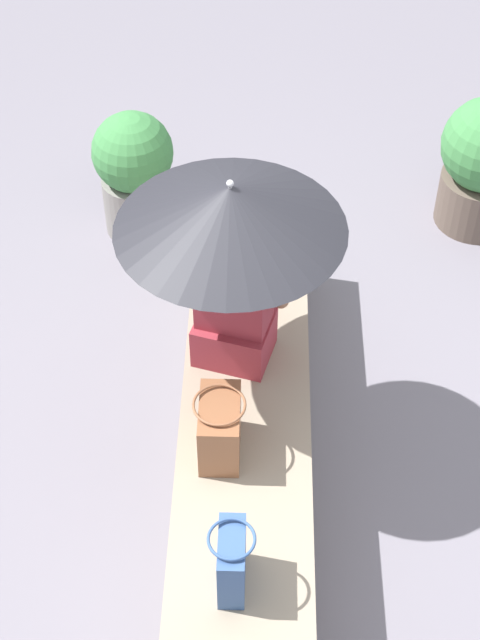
% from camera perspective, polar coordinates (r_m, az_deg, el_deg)
% --- Properties ---
extents(ground_plane, '(14.00, 14.00, 0.00)m').
position_cam_1_polar(ground_plane, '(4.80, 0.32, -7.91)').
color(ground_plane, slate).
extents(stone_bench, '(2.59, 0.58, 0.48)m').
position_cam_1_polar(stone_bench, '(4.61, 0.34, -6.17)').
color(stone_bench, gray).
rests_on(stone_bench, ground).
extents(person_seated, '(0.36, 0.51, 0.90)m').
position_cam_1_polar(person_seated, '(4.30, -0.36, 1.51)').
color(person_seated, '#992D38').
rests_on(person_seated, stone_bench).
extents(parasol, '(0.96, 0.96, 1.07)m').
position_cam_1_polar(parasol, '(3.89, -0.57, 6.58)').
color(parasol, '#B7B7BC').
rests_on(parasol, stone_bench).
extents(handbag_black, '(0.24, 0.18, 0.31)m').
position_cam_1_polar(handbag_black, '(3.75, -0.48, -13.93)').
color(handbag_black, '#335184').
rests_on(handbag_black, stone_bench).
extents(tote_bag_canvas, '(0.30, 0.22, 0.31)m').
position_cam_1_polar(tote_bag_canvas, '(4.11, -1.19, -6.32)').
color(tote_bag_canvas, brown).
rests_on(tote_bag_canvas, stone_bench).
extents(shoulder_bag_spare, '(0.31, 0.23, 0.31)m').
position_cam_1_polar(shoulder_bag_spare, '(4.86, -0.59, 4.05)').
color(shoulder_bag_spare, brown).
rests_on(shoulder_bag_spare, stone_bench).
extents(planter_near, '(0.47, 0.47, 0.79)m').
position_cam_1_polar(planter_near, '(5.74, -6.23, 8.70)').
color(planter_near, gray).
rests_on(planter_near, ground).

